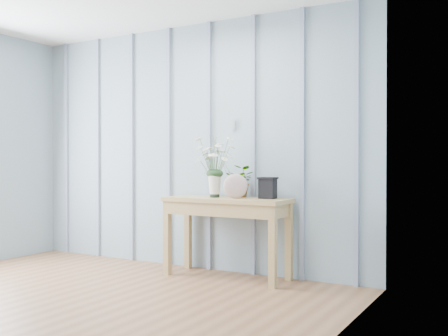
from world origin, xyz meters
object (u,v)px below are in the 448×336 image
Objects in this scene: daisy_vase at (215,159)px; felt_disc_vessel at (235,186)px; carved_box at (268,188)px; sideboard at (227,210)px.

daisy_vase reaches higher than felt_disc_vessel.
felt_disc_vessel is 0.30m from carved_box.
carved_box is at bearing 8.58° from daisy_vase.
carved_box is at bearing -10.52° from felt_disc_vessel.
felt_disc_vessel is at bearing -10.02° from daisy_vase.
felt_disc_vessel is at bearing -155.65° from carved_box.
daisy_vase is at bearing -173.30° from sideboard.
daisy_vase is 2.59× the size of felt_disc_vessel.
sideboard is 2.05× the size of daisy_vase.
felt_disc_vessel reaches higher than carved_box.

